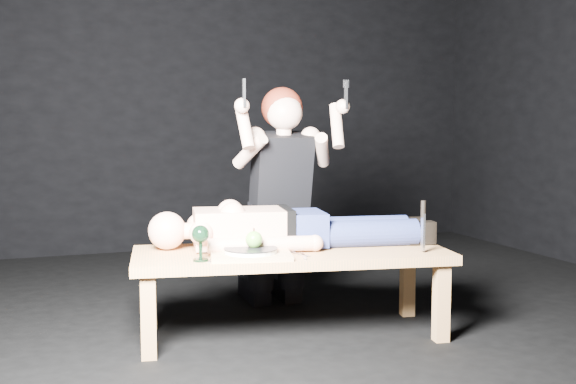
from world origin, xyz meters
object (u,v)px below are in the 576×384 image
at_px(carving_knife, 423,227).
at_px(kneeling_woman, 277,195).
at_px(goblet, 201,243).
at_px(lying_man, 296,223).
at_px(table, 291,293).
at_px(serving_tray, 251,255).

bearing_deg(carving_knife, kneeling_woman, 128.14).
bearing_deg(goblet, lying_man, 22.25).
height_order(lying_man, carving_knife, carving_knife).
distance_m(kneeling_woman, goblet, 0.97).
bearing_deg(kneeling_woman, carving_knife, -59.67).
distance_m(goblet, carving_knife, 1.13).
height_order(table, kneeling_woman, kneeling_woman).
bearing_deg(kneeling_woman, lying_man, -95.73).
distance_m(table, lying_man, 0.38).
height_order(table, lying_man, lying_man).
relative_size(serving_tray, carving_knife, 1.47).
xyz_separation_m(lying_man, carving_knife, (0.54, -0.40, 0.01)).
relative_size(lying_man, goblet, 8.94).
height_order(kneeling_woman, serving_tray, kneeling_woman).
distance_m(serving_tray, goblet, 0.26).
xyz_separation_m(lying_man, serving_tray, (-0.32, -0.23, -0.11)).
xyz_separation_m(kneeling_woman, goblet, (-0.64, -0.72, -0.14)).
relative_size(serving_tray, goblet, 2.25).
height_order(lying_man, kneeling_woman, kneeling_woman).
relative_size(kneeling_woman, carving_knife, 5.09).
distance_m(serving_tray, carving_knife, 0.89).
relative_size(table, carving_knife, 6.09).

